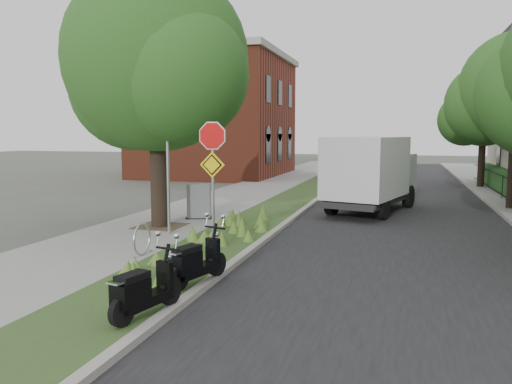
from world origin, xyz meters
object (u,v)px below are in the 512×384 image
Objects in this scene: scooter_near at (140,296)px; scooter_far at (193,266)px; utility_cabinet at (199,202)px; sign_assembly at (212,158)px; box_truck at (371,171)px.

scooter_far reaches higher than scooter_near.
scooter_far is 1.36× the size of utility_cabinet.
sign_assembly is 2.82× the size of utility_cabinet.
scooter_near is 1.34× the size of utility_cabinet.
box_truck reaches higher than scooter_near.
sign_assembly is at bearing 104.21° from scooter_far.
box_truck is at bearing 77.99° from scooter_near.
scooter_far is 10.93m from box_truck.
utility_cabinet is (-2.05, 3.93, -1.66)m from sign_assembly.
box_truck is 6.55m from utility_cabinet.
utility_cabinet is at bearing 112.07° from scooter_far.
sign_assembly reaches higher than box_truck.
utility_cabinet is at bearing 107.31° from scooter_near.
sign_assembly is 0.57× the size of box_truck.
scooter_near is at bearing -82.08° from sign_assembly.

